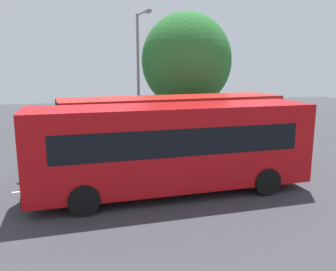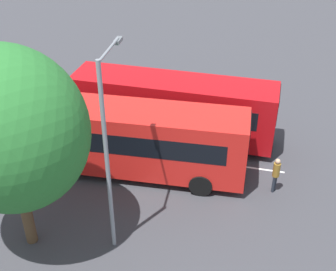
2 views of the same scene
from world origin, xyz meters
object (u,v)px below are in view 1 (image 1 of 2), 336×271
(bus_center_left, at_px, (172,146))
(street_lamp, at_px, (139,72))
(pedestrian, at_px, (27,156))
(depot_tree, at_px, (187,61))
(bus_far_left, at_px, (173,129))

(bus_center_left, relative_size, street_lamp, 1.38)
(pedestrian, height_order, depot_tree, depot_tree)
(bus_far_left, bearing_deg, pedestrian, -2.65)
(bus_far_left, height_order, depot_tree, depot_tree)
(pedestrian, xyz_separation_m, depot_tree, (-9.08, -5.88, 4.14))
(street_lamp, height_order, depot_tree, depot_tree)
(bus_far_left, xyz_separation_m, pedestrian, (6.70, 0.34, -0.84))
(bus_far_left, xyz_separation_m, street_lamp, (0.85, -4.56, 2.63))
(street_lamp, bearing_deg, bus_far_left, 4.81)
(pedestrian, bearing_deg, depot_tree, 57.26)
(bus_center_left, bearing_deg, street_lamp, -92.77)
(bus_center_left, xyz_separation_m, street_lamp, (-0.15, -8.12, 2.63))
(bus_far_left, xyz_separation_m, depot_tree, (-2.39, -5.54, 3.30))
(bus_far_left, bearing_deg, street_lamp, -85.06)
(bus_far_left, distance_m, pedestrian, 6.76)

